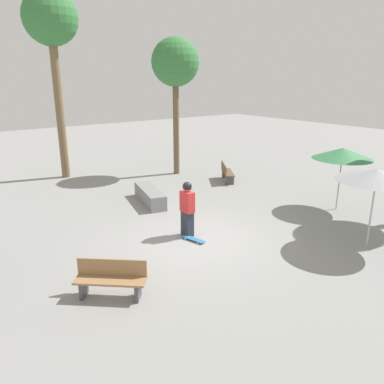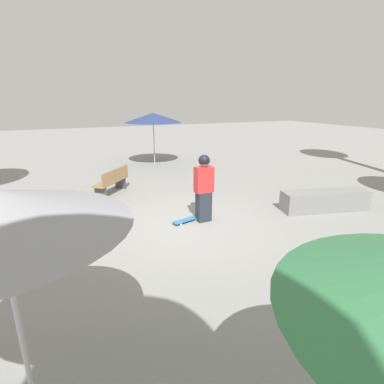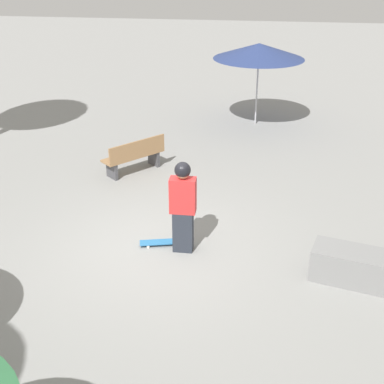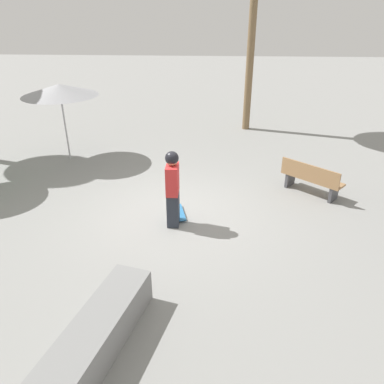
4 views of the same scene
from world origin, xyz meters
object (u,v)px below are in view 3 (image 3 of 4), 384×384
(shade_umbrella_navy, at_px, (259,51))
(skateboard, at_px, (161,242))
(skater_main, at_px, (183,204))
(bench_near, at_px, (135,156))

(shade_umbrella_navy, bearing_deg, skateboard, -11.53)
(skater_main, distance_m, shade_umbrella_navy, 7.77)
(skateboard, height_order, shade_umbrella_navy, shade_umbrella_navy)
(skater_main, bearing_deg, skateboard, -13.08)
(skateboard, relative_size, shade_umbrella_navy, 0.31)
(skater_main, distance_m, skateboard, 0.99)
(skateboard, bearing_deg, shade_umbrella_navy, -115.45)
(skater_main, xyz_separation_m, skateboard, (-0.10, -0.44, -0.89))
(skateboard, bearing_deg, bench_near, -82.65)
(skateboard, distance_m, bench_near, 3.56)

